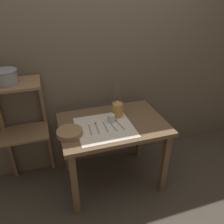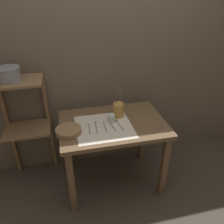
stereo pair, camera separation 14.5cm
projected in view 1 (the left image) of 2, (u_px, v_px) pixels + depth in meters
name	position (u px, v px, depth m)	size (l,w,h in m)	color
ground_plane	(113.00, 179.00, 2.56)	(12.00, 12.00, 0.00)	#473F35
stone_wall_back	(99.00, 68.00, 2.37)	(7.00, 0.06, 2.40)	brown
wooden_table	(113.00, 132.00, 2.24)	(1.05, 0.73, 0.78)	brown
wooden_shelf_unit	(22.00, 116.00, 2.18)	(0.46, 0.35, 1.21)	brown
linen_cloth	(105.00, 127.00, 2.10)	(0.54, 0.51, 0.00)	beige
pitcher_with_flowers	(118.00, 109.00, 2.25)	(0.11, 0.11, 0.40)	#B7843D
wooden_bowl	(70.00, 133.00, 1.98)	(0.24, 0.24, 0.05)	#8E6B47
glass_tumbler_near	(111.00, 118.00, 2.17)	(0.07, 0.07, 0.08)	silver
fork_inner	(90.00, 130.00, 2.06)	(0.03, 0.18, 0.00)	gray
spoon_outer	(96.00, 125.00, 2.12)	(0.03, 0.20, 0.02)	gray
knife_center	(105.00, 127.00, 2.10)	(0.01, 0.18, 0.00)	gray
fork_outer	(113.00, 126.00, 2.11)	(0.04, 0.18, 0.00)	gray
spoon_inner	(118.00, 122.00, 2.17)	(0.04, 0.19, 0.02)	gray
metal_pot_large	(5.00, 77.00, 1.91)	(0.22, 0.22, 0.13)	gray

